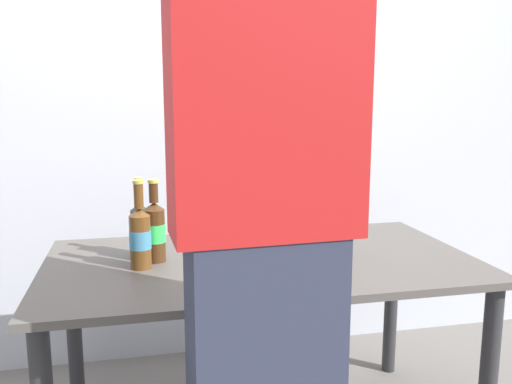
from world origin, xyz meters
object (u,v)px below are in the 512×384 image
object	(u,v)px
person_figure	(265,236)
beer_bottle_brown	(155,230)
laptop	(292,245)
beer_bottle_amber	(140,236)
beer_bottle_dark	(140,228)

from	to	relation	value
person_figure	beer_bottle_brown	bearing A→B (deg)	110.24
beer_bottle_brown	person_figure	bearing A→B (deg)	-69.76
laptop	beer_bottle_brown	bearing A→B (deg)	174.71
beer_bottle_amber	beer_bottle_brown	distance (m)	0.09
beer_bottle_amber	person_figure	distance (m)	0.69
laptop	beer_bottle_amber	bearing A→B (deg)	-177.43
beer_bottle_dark	beer_bottle_amber	bearing A→B (deg)	-90.50
laptop	person_figure	bearing A→B (deg)	-111.90
beer_bottle_amber	beer_bottle_brown	xyz separation A→B (m)	(0.05, 0.07, 0.00)
person_figure	laptop	bearing A→B (deg)	68.10
laptop	beer_bottle_dark	size ratio (longest dim) A/B	1.48
laptop	beer_bottle_brown	size ratio (longest dim) A/B	1.46
beer_bottle_dark	person_figure	world-z (taller)	person_figure
beer_bottle_brown	beer_bottle_amber	bearing A→B (deg)	-126.28
beer_bottle_dark	person_figure	xyz separation A→B (m)	(0.30, -0.75, 0.15)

